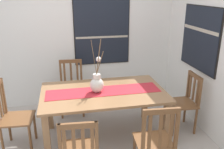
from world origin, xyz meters
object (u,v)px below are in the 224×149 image
(centerpiece_vase, at_px, (97,83))
(painting_on_back_wall, at_px, (102,31))
(dining_table, at_px, (103,98))
(chair_4, at_px, (12,116))
(chair_3, at_px, (72,87))
(chair_1, at_px, (184,101))
(chair_2, at_px, (155,141))
(painting_on_side_wall, at_px, (200,38))

(centerpiece_vase, bearing_deg, painting_on_back_wall, 77.47)
(dining_table, xyz_separation_m, painting_on_back_wall, (0.21, 1.34, 0.73))
(centerpiece_vase, height_order, chair_4, centerpiece_vase)
(dining_table, height_order, chair_4, chair_4)
(dining_table, distance_m, centerpiece_vase, 0.26)
(centerpiece_vase, xyz_separation_m, chair_3, (-0.32, 0.96, -0.41))
(chair_1, bearing_deg, chair_4, 179.55)
(chair_2, xyz_separation_m, chair_4, (-1.68, 0.94, 0.00))
(centerpiece_vase, bearing_deg, dining_table, 11.46)
(chair_3, xyz_separation_m, painting_on_side_wall, (1.96, -0.70, 0.91))
(chair_1, height_order, painting_on_back_wall, painting_on_back_wall)
(dining_table, bearing_deg, chair_4, 179.07)
(dining_table, height_order, chair_2, chair_2)
(dining_table, height_order, chair_3, chair_3)
(chair_4, distance_m, painting_on_back_wall, 2.16)
(chair_1, distance_m, chair_2, 1.24)
(centerpiece_vase, relative_size, painting_on_side_wall, 0.74)
(chair_1, distance_m, chair_4, 2.51)
(chair_3, bearing_deg, chair_4, -132.33)
(dining_table, bearing_deg, chair_1, 0.02)
(chair_1, xyz_separation_m, chair_3, (-1.67, 0.94, 0.01))
(chair_3, bearing_deg, dining_table, -66.48)
(painting_on_side_wall, bearing_deg, centerpiece_vase, -170.93)
(chair_1, xyz_separation_m, painting_on_side_wall, (0.29, 0.24, 0.92))
(chair_1, height_order, chair_4, chair_4)
(chair_1, height_order, chair_3, chair_3)
(chair_2, relative_size, painting_on_back_wall, 0.78)
(chair_3, height_order, painting_on_side_wall, painting_on_side_wall)
(chair_3, relative_size, painting_on_side_wall, 0.94)
(painting_on_back_wall, bearing_deg, centerpiece_vase, -102.53)
(chair_4, bearing_deg, painting_on_back_wall, 42.11)
(painting_on_back_wall, bearing_deg, chair_3, -147.29)
(chair_4, xyz_separation_m, painting_on_back_wall, (1.46, 1.32, 0.89))
(painting_on_back_wall, distance_m, painting_on_side_wall, 1.73)
(dining_table, height_order, painting_on_back_wall, painting_on_back_wall)
(chair_3, bearing_deg, chair_1, -29.35)
(chair_2, bearing_deg, painting_on_side_wall, 46.00)
(chair_4, height_order, painting_on_side_wall, painting_on_side_wall)
(centerpiece_vase, bearing_deg, chair_4, 178.08)
(centerpiece_vase, distance_m, chair_1, 1.42)
(chair_1, bearing_deg, centerpiece_vase, -179.20)
(centerpiece_vase, height_order, painting_on_back_wall, painting_on_back_wall)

